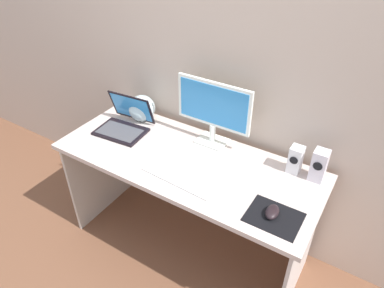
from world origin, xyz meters
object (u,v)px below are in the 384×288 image
(speaker_near_monitor, at_px, (295,160))
(keyboard_external, at_px, (179,178))
(speaker_right, at_px, (319,165))
(mouse, at_px, (272,212))
(fishbowl, at_px, (142,108))
(monitor, at_px, (213,109))
(laptop, at_px, (124,123))

(speaker_near_monitor, distance_m, keyboard_external, 0.62)
(speaker_right, distance_m, mouse, 0.39)
(fishbowl, bearing_deg, monitor, 1.55)
(laptop, xyz_separation_m, fishbowl, (0.02, 0.16, 0.04))
(speaker_right, relative_size, mouse, 1.79)
(speaker_near_monitor, height_order, fishbowl, fishbowl)
(speaker_right, xyz_separation_m, laptop, (-1.17, -0.17, -0.05))
(fishbowl, height_order, mouse, fishbowl)
(keyboard_external, bearing_deg, fishbowl, 148.45)
(speaker_right, height_order, fishbowl, speaker_right)
(monitor, relative_size, laptop, 1.42)
(speaker_right, relative_size, laptop, 0.55)
(fishbowl, distance_m, mouse, 1.11)
(speaker_right, distance_m, keyboard_external, 0.73)
(speaker_right, height_order, laptop, laptop)
(monitor, distance_m, mouse, 0.68)
(laptop, bearing_deg, speaker_near_monitor, 8.99)
(monitor, bearing_deg, speaker_near_monitor, -0.68)
(monitor, relative_size, speaker_near_monitor, 2.97)
(monitor, bearing_deg, mouse, -35.10)
(monitor, bearing_deg, fishbowl, -178.45)
(monitor, distance_m, keyboard_external, 0.45)
(keyboard_external, distance_m, mouse, 0.51)
(fishbowl, distance_m, keyboard_external, 0.66)
(speaker_near_monitor, xyz_separation_m, keyboard_external, (-0.49, -0.38, -0.07))
(monitor, xyz_separation_m, speaker_right, (0.63, -0.01, -0.14))
(monitor, height_order, mouse, monitor)
(mouse, bearing_deg, speaker_right, 70.53)
(speaker_right, bearing_deg, mouse, -105.15)
(laptop, distance_m, keyboard_external, 0.60)
(speaker_right, xyz_separation_m, keyboard_external, (-0.61, -0.38, -0.08))
(speaker_near_monitor, relative_size, fishbowl, 0.89)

